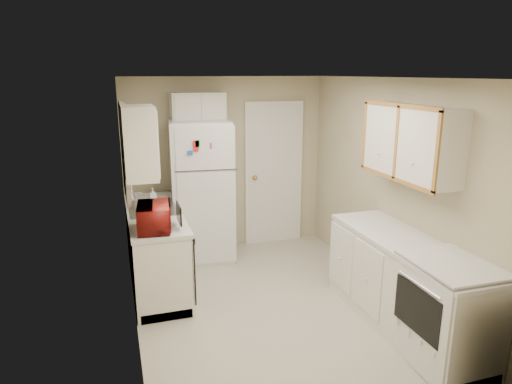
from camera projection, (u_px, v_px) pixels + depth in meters
name	position (u px, v px, depth m)	size (l,w,h in m)	color
floor	(270.00, 306.00, 4.94)	(3.80, 3.80, 0.00)	beige
ceiling	(272.00, 78.00, 4.33)	(3.80, 3.80, 0.00)	white
wall_left	(129.00, 211.00, 4.23)	(3.80, 3.80, 0.00)	#B3A98A
wall_right	(390.00, 189.00, 5.05)	(3.80, 3.80, 0.00)	#B3A98A
wall_back	(226.00, 164.00, 6.39)	(2.80, 2.80, 0.00)	#B3A98A
wall_front	(370.00, 276.00, 2.89)	(2.80, 2.80, 0.00)	#B3A98A
left_counter	(156.00, 249.00, 5.34)	(0.60, 1.80, 0.90)	silver
dishwasher	(189.00, 262.00, 4.86)	(0.03, 0.58, 0.72)	black
sink	(153.00, 212.00, 5.37)	(0.54, 0.74, 0.16)	gray
microwave	(154.00, 216.00, 4.60)	(0.27, 0.48, 0.32)	maroon
soap_bottle	(153.00, 195.00, 5.58)	(0.08, 0.08, 0.18)	silver
window_blinds	(126.00, 151.00, 5.11)	(0.10, 0.98, 1.08)	silver
upper_cabinet_left	(139.00, 143.00, 4.32)	(0.30, 0.45, 0.70)	silver
refrigerator	(201.00, 191.00, 6.04)	(0.77, 0.74, 1.86)	silver
cabinet_over_fridge	(198.00, 108.00, 5.93)	(0.70, 0.30, 0.40)	silver
interior_door	(274.00, 174.00, 6.60)	(0.86, 0.06, 2.08)	silver
right_counter	(405.00, 286.00, 4.41)	(0.60, 2.00, 0.90)	silver
stove	(448.00, 313.00, 3.87)	(0.63, 0.77, 0.94)	silver
upper_cabinet_right	(411.00, 142.00, 4.39)	(0.30, 1.20, 0.70)	silver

